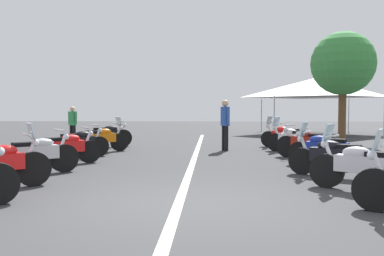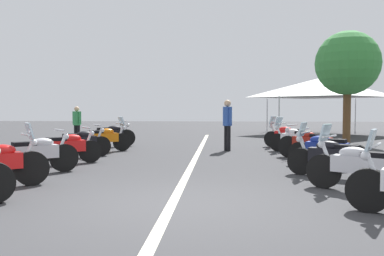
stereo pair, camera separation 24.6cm
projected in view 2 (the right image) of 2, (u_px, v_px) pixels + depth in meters
ground_plane at (171, 205)px, 6.50m from camera, size 80.00×80.00×0.00m
lane_centre_stripe at (193, 162)px, 11.67m from camera, size 23.15×0.16×0.01m
motorcycle_left_row_2 at (35, 154)px, 9.45m from camera, size 1.45×1.62×1.01m
motorcycle_left_row_3 at (66, 148)px, 11.13m from camera, size 1.32×1.68×0.99m
motorcycle_left_row_4 at (80, 143)px, 12.70m from camera, size 1.27×1.71×0.99m
motorcycle_left_row_5 at (102, 138)px, 14.26m from camera, size 1.33×1.80×1.20m
motorcycle_left_row_6 at (110, 135)px, 16.13m from camera, size 1.10×1.85×1.01m
motorcycle_right_row_1 at (362, 167)px, 7.39m from camera, size 1.35×1.78×1.21m
motorcycle_right_row_2 at (335, 157)px, 9.03m from camera, size 1.14×1.97×1.19m
motorcycle_right_row_3 at (326, 150)px, 10.55m from camera, size 1.12×1.81×0.99m
motorcycle_right_row_4 at (311, 143)px, 12.25m from camera, size 1.42×1.80×1.01m
motorcycle_right_row_5 at (296, 139)px, 14.01m from camera, size 1.41×1.70×1.20m
motorcycle_right_row_6 at (289, 136)px, 15.67m from camera, size 1.24×1.80×1.20m
bystander_0 at (227, 121)px, 14.59m from camera, size 0.48×0.32×1.78m
bystander_1 at (77, 122)px, 17.64m from camera, size 0.33×0.46×1.57m
roadside_tree_0 at (348, 64)px, 17.57m from camera, size 2.69×2.69×4.73m
event_tent at (322, 87)px, 23.47m from camera, size 6.06×6.06×3.20m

